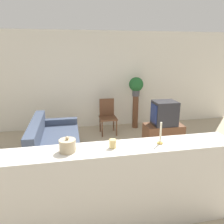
# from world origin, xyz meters

# --- Properties ---
(ground_plane) EXTENTS (14.00, 14.00, 0.00)m
(ground_plane) POSITION_xyz_m (0.00, 0.00, 0.00)
(ground_plane) COLOR tan
(wall_back) EXTENTS (9.00, 0.06, 2.70)m
(wall_back) POSITION_xyz_m (0.00, 3.43, 1.35)
(wall_back) COLOR silver
(wall_back) RESTS_ON ground_plane
(couch) EXTENTS (0.94, 1.77, 0.82)m
(couch) POSITION_xyz_m (-0.92, 1.52, 0.30)
(couch) COLOR #384256
(couch) RESTS_ON ground_plane
(tv_stand) EXTENTS (0.90, 0.48, 0.49)m
(tv_stand) POSITION_xyz_m (1.59, 1.79, 0.25)
(tv_stand) COLOR brown
(tv_stand) RESTS_ON ground_plane
(television) EXTENTS (0.54, 0.45, 0.57)m
(television) POSITION_xyz_m (1.58, 1.79, 0.77)
(television) COLOR #232328
(television) RESTS_ON tv_stand
(wooden_chair) EXTENTS (0.44, 0.44, 0.93)m
(wooden_chair) POSITION_xyz_m (0.41, 2.78, 0.51)
(wooden_chair) COLOR brown
(wooden_chair) RESTS_ON ground_plane
(plant_stand) EXTENTS (0.17, 0.17, 0.94)m
(plant_stand) POSITION_xyz_m (1.28, 3.04, 0.47)
(plant_stand) COLOR brown
(plant_stand) RESTS_ON ground_plane
(potted_plant) EXTENTS (0.40, 0.40, 0.53)m
(potted_plant) POSITION_xyz_m (1.28, 3.04, 1.24)
(potted_plant) COLOR #4C4C51
(potted_plant) RESTS_ON plant_stand
(foreground_counter) EXTENTS (2.91, 0.44, 1.08)m
(foreground_counter) POSITION_xyz_m (0.00, -0.44, 0.54)
(foreground_counter) COLOR beige
(foreground_counter) RESTS_ON ground_plane
(decorative_bowl) EXTENTS (0.19, 0.19, 0.19)m
(decorative_bowl) POSITION_xyz_m (-0.61, -0.44, 1.15)
(decorative_bowl) COLOR tan
(decorative_bowl) RESTS_ON foreground_counter
(candle_jar) EXTENTS (0.08, 0.08, 0.10)m
(candle_jar) POSITION_xyz_m (-0.09, -0.44, 1.13)
(candle_jar) COLOR tan
(candle_jar) RESTS_ON foreground_counter
(candlestick) EXTENTS (0.07, 0.07, 0.28)m
(candlestick) POSITION_xyz_m (0.50, -0.44, 1.17)
(candlestick) COLOR #B7933D
(candlestick) RESTS_ON foreground_counter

